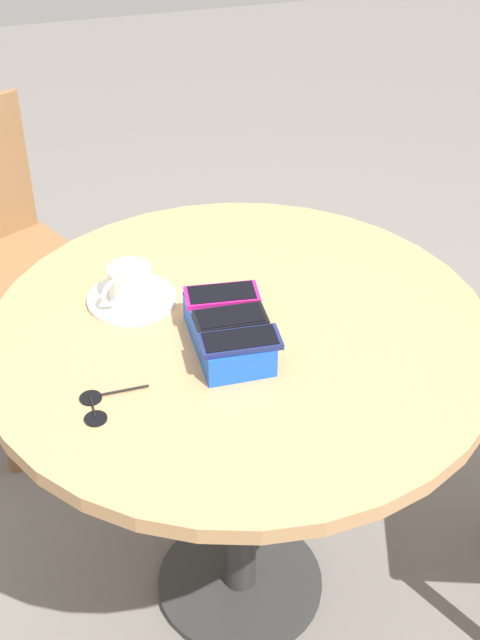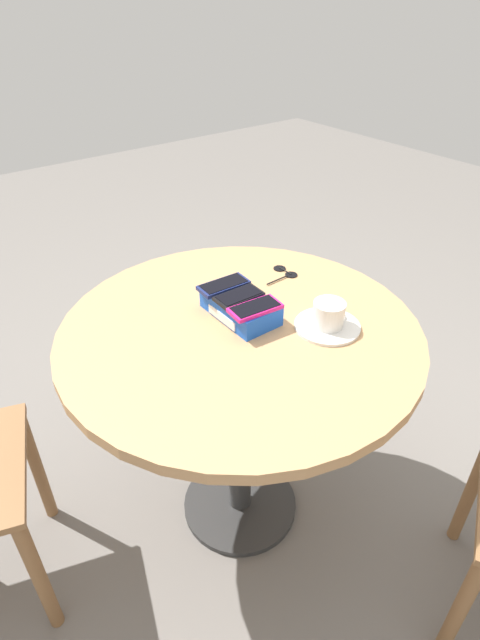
{
  "view_description": "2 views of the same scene",
  "coord_description": "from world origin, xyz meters",
  "px_view_note": "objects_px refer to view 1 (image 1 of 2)",
  "views": [
    {
      "loc": [
        -1.21,
        0.33,
        1.68
      ],
      "look_at": [
        0.0,
        0.0,
        0.75
      ],
      "focal_mm": 50.0,
      "sensor_mm": 36.0,
      "label": 1
    },
    {
      "loc": [
        0.81,
        -0.62,
        1.45
      ],
      "look_at": [
        0.0,
        0.0,
        0.75
      ],
      "focal_mm": 28.0,
      "sensor_mm": 36.0,
      "label": 2
    }
  ],
  "objects_px": {
    "sunglasses": "(97,406)",
    "chair_far_side": "(1,267)",
    "phone_magenta": "(222,295)",
    "phone_box": "(228,333)",
    "phone_navy": "(240,341)",
    "coffee_cup": "(129,283)",
    "phone_black": "(231,318)",
    "saucer": "(132,299)",
    "round_table": "(240,378)"
  },
  "relations": [
    {
      "from": "phone_black",
      "to": "coffee_cup",
      "type": "bearing_deg",
      "value": 39.67
    },
    {
      "from": "chair_far_side",
      "to": "phone_black",
      "type": "bearing_deg",
      "value": -154.58
    },
    {
      "from": "phone_navy",
      "to": "coffee_cup",
      "type": "xyz_separation_m",
      "value": [
        0.24,
        0.14,
        -0.02
      ]
    },
    {
      "from": "chair_far_side",
      "to": "phone_magenta",
      "type": "bearing_deg",
      "value": -152.49
    },
    {
      "from": "phone_black",
      "to": "chair_far_side",
      "type": "bearing_deg",
      "value": 25.42
    },
    {
      "from": "phone_navy",
      "to": "phone_magenta",
      "type": "xyz_separation_m",
      "value": [
        0.14,
        -0.0,
        -0.0
      ]
    },
    {
      "from": "round_table",
      "to": "coffee_cup",
      "type": "xyz_separation_m",
      "value": [
        0.13,
        0.17,
        0.16
      ]
    },
    {
      "from": "saucer",
      "to": "sunglasses",
      "type": "relative_size",
      "value": 1.45
    },
    {
      "from": "round_table",
      "to": "saucer",
      "type": "xyz_separation_m",
      "value": [
        0.14,
        0.17,
        0.12
      ]
    },
    {
      "from": "round_table",
      "to": "chair_far_side",
      "type": "bearing_deg",
      "value": 28.12
    },
    {
      "from": "round_table",
      "to": "phone_magenta",
      "type": "bearing_deg",
      "value": 42.17
    },
    {
      "from": "round_table",
      "to": "phone_box",
      "type": "relative_size",
      "value": 4.48
    },
    {
      "from": "phone_box",
      "to": "saucer",
      "type": "height_order",
      "value": "phone_box"
    },
    {
      "from": "phone_black",
      "to": "saucer",
      "type": "relative_size",
      "value": 0.75
    },
    {
      "from": "phone_box",
      "to": "chair_far_side",
      "type": "xyz_separation_m",
      "value": [
        0.83,
        0.39,
        -0.32
      ]
    },
    {
      "from": "chair_far_side",
      "to": "coffee_cup",
      "type": "bearing_deg",
      "value": -159.17
    },
    {
      "from": "phone_black",
      "to": "saucer",
      "type": "xyz_separation_m",
      "value": [
        0.18,
        0.14,
        -0.06
      ]
    },
    {
      "from": "coffee_cup",
      "to": "phone_navy",
      "type": "bearing_deg",
      "value": -149.26
    },
    {
      "from": "phone_magenta",
      "to": "phone_black",
      "type": "bearing_deg",
      "value": 178.23
    },
    {
      "from": "phone_black",
      "to": "chair_far_side",
      "type": "xyz_separation_m",
      "value": [
        0.83,
        0.39,
        -0.36
      ]
    },
    {
      "from": "phone_black",
      "to": "chair_far_side",
      "type": "height_order",
      "value": "chair_far_side"
    },
    {
      "from": "coffee_cup",
      "to": "chair_far_side",
      "type": "xyz_separation_m",
      "value": [
        0.65,
        0.25,
        -0.34
      ]
    },
    {
      "from": "phone_magenta",
      "to": "phone_box",
      "type": "bearing_deg",
      "value": 174.94
    },
    {
      "from": "phone_box",
      "to": "coffee_cup",
      "type": "bearing_deg",
      "value": 39.02
    },
    {
      "from": "round_table",
      "to": "saucer",
      "type": "height_order",
      "value": "saucer"
    },
    {
      "from": "saucer",
      "to": "chair_far_side",
      "type": "xyz_separation_m",
      "value": [
        0.65,
        0.25,
        -0.3
      ]
    },
    {
      "from": "saucer",
      "to": "coffee_cup",
      "type": "xyz_separation_m",
      "value": [
        -0.0,
        0.0,
        0.04
      ]
    },
    {
      "from": "phone_black",
      "to": "sunglasses",
      "type": "relative_size",
      "value": 1.09
    },
    {
      "from": "phone_black",
      "to": "phone_magenta",
      "type": "xyz_separation_m",
      "value": [
        0.07,
        -0.0,
        0.0
      ]
    },
    {
      "from": "round_table",
      "to": "sunglasses",
      "type": "height_order",
      "value": "sunglasses"
    },
    {
      "from": "sunglasses",
      "to": "round_table",
      "type": "bearing_deg",
      "value": -63.17
    },
    {
      "from": "phone_box",
      "to": "saucer",
      "type": "distance_m",
      "value": 0.23
    },
    {
      "from": "coffee_cup",
      "to": "chair_far_side",
      "type": "bearing_deg",
      "value": 20.83
    },
    {
      "from": "phone_navy",
      "to": "chair_far_side",
      "type": "xyz_separation_m",
      "value": [
        0.9,
        0.39,
        -0.36
      ]
    },
    {
      "from": "round_table",
      "to": "phone_black",
      "type": "height_order",
      "value": "phone_black"
    },
    {
      "from": "saucer",
      "to": "chair_far_side",
      "type": "relative_size",
      "value": 0.2
    },
    {
      "from": "phone_box",
      "to": "coffee_cup",
      "type": "distance_m",
      "value": 0.23
    },
    {
      "from": "chair_far_side",
      "to": "sunglasses",
      "type": "bearing_deg",
      "value": -170.82
    },
    {
      "from": "phone_box",
      "to": "chair_far_side",
      "type": "height_order",
      "value": "chair_far_side"
    },
    {
      "from": "phone_black",
      "to": "round_table",
      "type": "bearing_deg",
      "value": -34.13
    },
    {
      "from": "coffee_cup",
      "to": "saucer",
      "type": "bearing_deg",
      "value": -56.21
    },
    {
      "from": "sunglasses",
      "to": "chair_far_side",
      "type": "bearing_deg",
      "value": 9.18
    },
    {
      "from": "phone_box",
      "to": "chair_far_side",
      "type": "relative_size",
      "value": 0.25
    },
    {
      "from": "coffee_cup",
      "to": "phone_black",
      "type": "bearing_deg",
      "value": -140.33
    },
    {
      "from": "sunglasses",
      "to": "chair_far_side",
      "type": "xyz_separation_m",
      "value": [
        0.93,
        0.15,
        -0.3
      ]
    },
    {
      "from": "sunglasses",
      "to": "chair_far_side",
      "type": "height_order",
      "value": "chair_far_side"
    },
    {
      "from": "phone_navy",
      "to": "sunglasses",
      "type": "height_order",
      "value": "phone_navy"
    },
    {
      "from": "phone_box",
      "to": "saucer",
      "type": "relative_size",
      "value": 1.24
    },
    {
      "from": "phone_box",
      "to": "phone_black",
      "type": "height_order",
      "value": "phone_black"
    },
    {
      "from": "round_table",
      "to": "sunglasses",
      "type": "relative_size",
      "value": 8.03
    }
  ]
}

